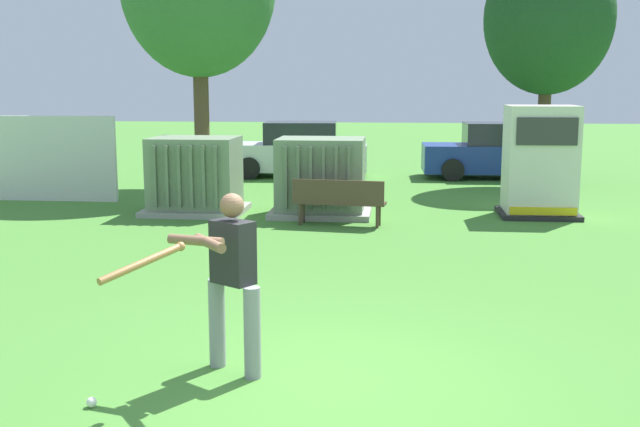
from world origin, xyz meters
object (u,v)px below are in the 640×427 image
(transformer_west, at_px, (195,176))
(sports_ball, at_px, (92,402))
(parked_car_left_of_center, at_px, (496,152))
(transformer_mid_west, at_px, (321,178))
(parked_car_leftmost, at_px, (297,151))
(park_bench, at_px, (339,199))
(batter, at_px, (229,274))
(generator_enclosure, at_px, (540,162))

(transformer_west, relative_size, sports_ball, 23.33)
(parked_car_left_of_center, bearing_deg, transformer_mid_west, -123.12)
(transformer_west, xyz_separation_m, parked_car_leftmost, (1.31, 6.76, -0.04))
(transformer_mid_west, bearing_deg, transformer_west, -179.67)
(park_bench, distance_m, batter, 7.78)
(sports_ball, bearing_deg, batter, 41.03)
(parked_car_leftmost, xyz_separation_m, parked_car_left_of_center, (5.88, 0.14, 0.00))
(parked_car_leftmost, distance_m, parked_car_left_of_center, 5.88)
(park_bench, height_order, parked_car_leftmost, parked_car_leftmost)
(batter, distance_m, parked_car_left_of_center, 16.51)
(transformer_mid_west, distance_m, batter, 9.01)
(parked_car_leftmost, bearing_deg, sports_ball, -88.65)
(transformer_mid_west, height_order, sports_ball, transformer_mid_west)
(transformer_mid_west, height_order, generator_enclosure, generator_enclosure)
(transformer_west, bearing_deg, transformer_mid_west, 0.33)
(park_bench, height_order, sports_ball, park_bench)
(transformer_mid_west, distance_m, sports_ball, 9.98)
(sports_ball, bearing_deg, generator_enclosure, 61.53)
(transformer_mid_west, xyz_separation_m, batter, (0.02, -9.01, 0.19))
(sports_ball, distance_m, parked_car_left_of_center, 17.67)
(transformer_mid_west, relative_size, parked_car_leftmost, 0.49)
(transformer_mid_west, distance_m, parked_car_left_of_center, 8.22)
(transformer_mid_west, relative_size, batter, 1.21)
(transformer_mid_west, height_order, parked_car_leftmost, same)
(transformer_west, distance_m, parked_car_left_of_center, 9.96)
(batter, relative_size, parked_car_leftmost, 0.40)
(park_bench, relative_size, parked_car_left_of_center, 0.43)
(generator_enclosure, xyz_separation_m, batter, (-4.52, -9.33, -0.16))
(transformer_west, bearing_deg, sports_ball, -80.23)
(sports_ball, bearing_deg, park_bench, 80.34)
(transformer_west, bearing_deg, batter, -73.16)
(generator_enclosure, bearing_deg, parked_car_leftmost, 132.67)
(batter, height_order, parked_car_left_of_center, batter)
(sports_ball, bearing_deg, transformer_mid_west, 84.25)
(generator_enclosure, xyz_separation_m, park_bench, (-4.07, -1.57, -0.60))
(park_bench, xyz_separation_m, parked_car_left_of_center, (4.02, 8.14, 0.22))
(transformer_west, bearing_deg, parked_car_leftmost, 79.02)
(parked_car_leftmost, bearing_deg, transformer_west, -100.98)
(transformer_west, distance_m, sports_ball, 10.06)
(transformer_west, distance_m, generator_enclosure, 7.26)
(sports_ball, height_order, parked_car_left_of_center, parked_car_left_of_center)
(batter, height_order, parked_car_leftmost, batter)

